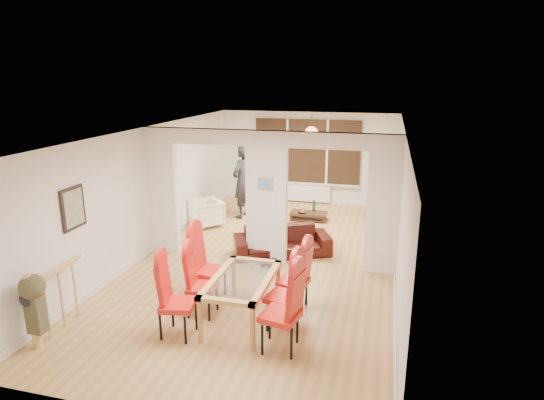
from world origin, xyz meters
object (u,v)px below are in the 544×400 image
at_px(dining_table, 242,299).
at_px(dining_chair_ra, 280,309).
at_px(dining_chair_rc, 293,277).
at_px(dining_chair_lc, 209,266).
at_px(bowl, 302,212).
at_px(dining_chair_lb, 202,283).
at_px(dining_chair_la, 177,299).
at_px(person, 243,181).
at_px(coffee_table, 308,216).
at_px(armchair, 206,213).
at_px(television, 375,208).
at_px(dining_chair_rb, 283,292).
at_px(sofa, 282,241).
at_px(bottle, 314,206).

xyz_separation_m(dining_table, dining_chair_ra, (0.72, -0.57, 0.24)).
height_order(dining_table, dining_chair_rc, dining_chair_rc).
xyz_separation_m(dining_chair_lc, bowl, (0.70, 4.47, -0.35)).
xyz_separation_m(dining_chair_lb, dining_chair_ra, (1.38, -0.60, 0.06)).
distance_m(dining_chair_la, person, 5.65).
distance_m(coffee_table, bowl, 0.23).
relative_size(dining_chair_ra, coffee_table, 1.28).
relative_size(dining_chair_lb, armchair, 1.49).
height_order(dining_chair_lc, television, dining_chair_lc).
distance_m(dining_chair_lb, coffee_table, 5.15).
distance_m(dining_chair_rb, person, 5.47).
bearing_deg(dining_chair_la, coffee_table, 69.69).
bearing_deg(dining_chair_lb, sofa, 69.55).
bearing_deg(dining_chair_la, sofa, 65.89).
distance_m(person, television, 3.52).
distance_m(dining_chair_rc, coffee_table, 4.62).
bearing_deg(television, bottle, 115.82).
distance_m(dining_table, dining_chair_rb, 0.65).
height_order(dining_chair_rb, bottle, dining_chair_rb).
bearing_deg(bowl, bottle, 42.23).
xyz_separation_m(dining_chair_rb, television, (1.13, 5.82, -0.31)).
height_order(dining_chair_rb, armchair, dining_chair_rb).
relative_size(dining_chair_rc, coffee_table, 1.19).
distance_m(dining_chair_lc, dining_chair_rc, 1.40).
bearing_deg(bowl, sofa, -89.78).
relative_size(dining_chair_rc, bowl, 5.06).
relative_size(person, television, 2.19).
distance_m(armchair, television, 4.37).
bearing_deg(armchair, television, 66.88).
distance_m(sofa, bottle, 2.52).
relative_size(dining_chair_lb, bottle, 3.48).
height_order(coffee_table, bottle, bottle).
height_order(sofa, bowl, sofa).
bearing_deg(dining_table, sofa, 90.51).
height_order(dining_chair_lb, dining_chair_rc, dining_chair_rc).
distance_m(armchair, person, 1.29).
relative_size(dining_chair_lb, dining_chair_ra, 0.89).
xyz_separation_m(dining_chair_la, person, (-0.84, 5.57, 0.38)).
xyz_separation_m(dining_chair_lc, armchair, (-1.51, 3.53, -0.27)).
bearing_deg(coffee_table, dining_chair_ra, -83.89).
distance_m(dining_chair_rb, coffee_table, 5.16).
height_order(dining_table, dining_chair_la, dining_chair_la).
height_order(dining_chair_ra, dining_chair_rc, dining_chair_ra).
relative_size(dining_chair_rb, bottle, 3.65).
xyz_separation_m(coffee_table, bowl, (-0.15, -0.12, 0.13)).
bearing_deg(dining_chair_la, dining_chair_lc, 77.22).
distance_m(armchair, bottle, 2.74).
relative_size(armchair, person, 0.37).
relative_size(dining_chair_rc, sofa, 0.56).
relative_size(dining_table, armchair, 2.14).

